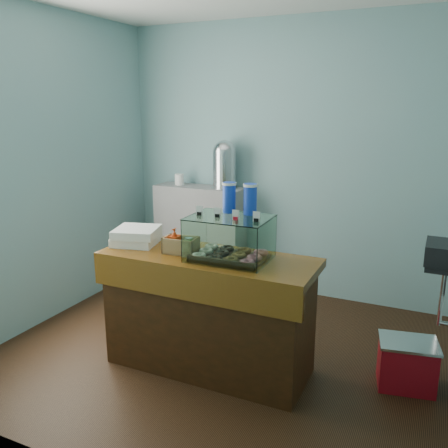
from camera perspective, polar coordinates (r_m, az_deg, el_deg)
The scene contains 9 objects.
ground at distance 4.03m, azimuth -0.17°, elevation -15.05°, with size 3.50×3.50×0.00m, color black.
room_shell at distance 3.52m, azimuth 0.25°, elevation 9.91°, with size 3.54×3.04×2.82m.
counter at distance 3.62m, azimuth -1.92°, elevation -10.50°, with size 1.60×0.60×0.90m.
back_shelf at distance 5.29m, azimuth -2.90°, elevation -1.34°, with size 1.00×0.32×1.10m, color gray.
display_case at distance 3.36m, azimuth 0.98°, elevation -1.24°, with size 0.58×0.43×0.53m.
condiment_crate at distance 3.51m, azimuth -5.34°, elevation -2.44°, with size 0.26×0.17×0.18m.
pastry_boxes at distance 3.79m, azimuth -10.47°, elevation -1.41°, with size 0.41×0.40×0.13m.
coffee_urn at distance 5.01m, azimuth 0.06°, elevation 7.32°, with size 0.28×0.28×0.51m.
red_cooler at distance 3.75m, azimuth 21.13°, elevation -15.41°, with size 0.45×0.37×0.35m.
Camera 1 is at (1.50, -3.18, 1.97)m, focal length 38.00 mm.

